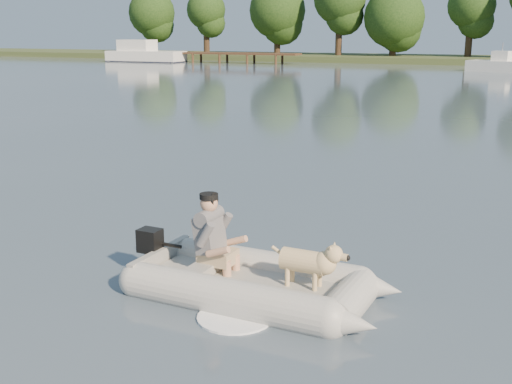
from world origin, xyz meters
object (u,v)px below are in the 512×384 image
at_px(dinghy, 256,253).
at_px(motorboat, 504,58).
at_px(dog, 304,265).
at_px(dock, 214,58).
at_px(cabin_cruiser, 146,51).
at_px(man, 211,231).

xyz_separation_m(dinghy, motorboat, (0.83, 47.87, 0.53)).
xyz_separation_m(dinghy, dog, (0.61, 0.01, -0.07)).
relative_size(dock, cabin_cruiser, 2.09).
bearing_deg(dock, man, -63.46).
bearing_deg(dog, man, 180.00).
height_order(cabin_cruiser, motorboat, cabin_cruiser).
relative_size(dinghy, cabin_cruiser, 0.50).
relative_size(man, dog, 1.16).
height_order(man, cabin_cruiser, cabin_cruiser).
bearing_deg(dinghy, dock, 120.32).
distance_m(man, motorboat, 47.81).
relative_size(man, motorboat, 0.18).
distance_m(dinghy, motorboat, 47.88).
bearing_deg(man, dock, 119.78).
bearing_deg(dinghy, cabin_cruiser, 126.92).
distance_m(dinghy, dog, 0.62).
xyz_separation_m(dock, dinghy, (26.79, -52.41, 0.04)).
distance_m(dock, man, 58.48).
bearing_deg(dock, dog, -62.39).
bearing_deg(dog, cabin_cruiser, 127.41).
relative_size(dog, cabin_cruiser, 0.10).
bearing_deg(dinghy, motorboat, 92.25).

